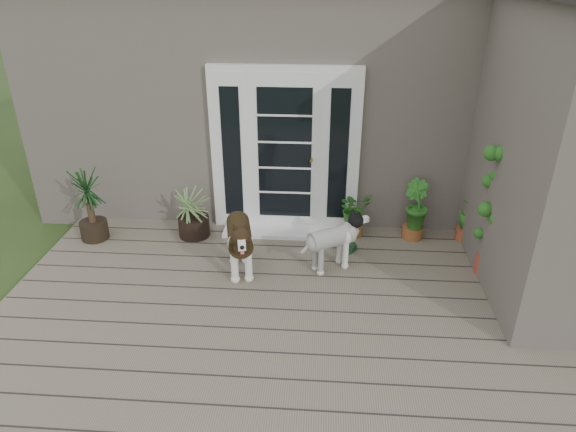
{
  "coord_description": "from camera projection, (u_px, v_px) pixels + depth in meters",
  "views": [
    {
      "loc": [
        0.29,
        -3.58,
        3.39
      ],
      "look_at": [
        -0.1,
        1.75,
        0.7
      ],
      "focal_mm": 31.91,
      "sensor_mm": 36.0,
      "label": 1
    }
  ],
  "objects": [
    {
      "name": "sapling",
      "position": [
        503.0,
        202.0,
        5.54
      ],
      "size": [
        0.6,
        0.6,
        1.83
      ],
      "primitive_type": null,
      "rotation": [
        0.0,
        0.0,
        -0.11
      ],
      "color": "#1F5E1A",
      "rests_on": "deck"
    },
    {
      "name": "door_step",
      "position": [
        284.0,
        231.0,
        6.82
      ],
      "size": [
        1.6,
        0.4,
        0.05
      ],
      "primitive_type": "cube",
      "color": "white",
      "rests_on": "deck"
    },
    {
      "name": "door_unit",
      "position": [
        285.0,
        151.0,
        6.53
      ],
      "size": [
        1.9,
        0.14,
        2.15
      ],
      "primitive_type": "cube",
      "color": "white",
      "rests_on": "deck"
    },
    {
      "name": "herb_c",
      "position": [
        470.0,
        220.0,
        6.55
      ],
      "size": [
        0.46,
        0.46,
        0.56
      ],
      "primitive_type": "imported",
      "rotation": [
        0.0,
        0.0,
        4.36
      ],
      "color": "#25601B",
      "rests_on": "deck"
    },
    {
      "name": "yucca",
      "position": [
        90.0,
        205.0,
        6.49
      ],
      "size": [
        0.8,
        0.8,
        0.96
      ],
      "primitive_type": null,
      "rotation": [
        0.0,
        0.0,
        0.23
      ],
      "color": "black",
      "rests_on": "deck"
    },
    {
      "name": "spider_plant",
      "position": [
        193.0,
        211.0,
        6.61
      ],
      "size": [
        0.86,
        0.86,
        0.72
      ],
      "primitive_type": null,
      "rotation": [
        0.0,
        0.0,
        -0.35
      ],
      "color": "#89A766",
      "rests_on": "deck"
    },
    {
      "name": "clog_left",
      "position": [
        341.0,
        241.0,
        6.53
      ],
      "size": [
        0.18,
        0.33,
        0.1
      ],
      "primitive_type": null,
      "rotation": [
        0.0,
        0.0,
        0.09
      ],
      "color": "#153518",
      "rests_on": "deck"
    },
    {
      "name": "brindle_dog",
      "position": [
        240.0,
        245.0,
        5.82
      ],
      "size": [
        0.55,
        0.93,
        0.73
      ],
      "primitive_type": null,
      "rotation": [
        0.0,
        0.0,
        3.36
      ],
      "color": "#372914",
      "rests_on": "deck"
    },
    {
      "name": "herb_a",
      "position": [
        354.0,
        217.0,
        6.65
      ],
      "size": [
        0.57,
        0.57,
        0.54
      ],
      "primitive_type": "imported",
      "rotation": [
        0.0,
        0.0,
        0.46
      ],
      "color": "#1A5E1E",
      "rests_on": "deck"
    },
    {
      "name": "white_dog",
      "position": [
        331.0,
        246.0,
        5.91
      ],
      "size": [
        0.78,
        0.64,
        0.6
      ],
      "primitive_type": null,
      "rotation": [
        0.0,
        0.0,
        -1.03
      ],
      "color": "silver",
      "rests_on": "deck"
    },
    {
      "name": "house_main",
      "position": [
        307.0,
        88.0,
        8.18
      ],
      "size": [
        7.4,
        4.0,
        3.1
      ],
      "primitive_type": "cube",
      "color": "#665E54",
      "rests_on": "ground"
    },
    {
      "name": "deck",
      "position": [
        288.0,
        335.0,
        5.06
      ],
      "size": [
        6.2,
        4.6,
        0.12
      ],
      "primitive_type": "cube",
      "color": "#6B5B4C",
      "rests_on": "ground"
    },
    {
      "name": "herb_b",
      "position": [
        414.0,
        218.0,
        6.59
      ],
      "size": [
        0.52,
        0.52,
        0.57
      ],
      "primitive_type": "imported",
      "rotation": [
        0.0,
        0.0,
        2.09
      ],
      "color": "#1A5B1B",
      "rests_on": "deck"
    },
    {
      "name": "clog_right",
      "position": [
        348.0,
        249.0,
        6.35
      ],
      "size": [
        0.29,
        0.32,
        0.09
      ],
      "primitive_type": null,
      "rotation": [
        0.0,
        0.0,
        -0.65
      ],
      "color": "#14321B",
      "rests_on": "deck"
    }
  ]
}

